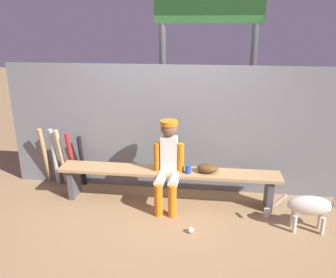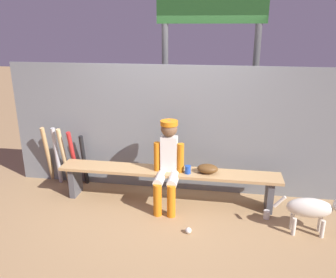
# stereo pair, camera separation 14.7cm
# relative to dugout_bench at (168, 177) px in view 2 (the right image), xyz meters

# --- Properties ---
(ground_plane) EXTENTS (30.00, 30.00, 0.00)m
(ground_plane) POSITION_rel_dugout_bench_xyz_m (0.00, 0.00, -0.38)
(ground_plane) COLOR #9E7A51
(chainlink_fence) EXTENTS (4.87, 0.03, 1.85)m
(chainlink_fence) POSITION_rel_dugout_bench_xyz_m (0.00, 0.44, 0.54)
(chainlink_fence) COLOR slate
(chainlink_fence) RESTS_ON ground_plane
(dugout_bench) EXTENTS (3.03, 0.36, 0.48)m
(dugout_bench) POSITION_rel_dugout_bench_xyz_m (0.00, 0.00, 0.00)
(dugout_bench) COLOR tan
(dugout_bench) RESTS_ON ground_plane
(player_seated) EXTENTS (0.41, 0.55, 1.18)m
(player_seated) POSITION_rel_dugout_bench_xyz_m (0.01, -0.11, 0.27)
(player_seated) COLOR silver
(player_seated) RESTS_ON ground_plane
(baseball_glove) EXTENTS (0.28, 0.20, 0.12)m
(baseball_glove) POSITION_rel_dugout_bench_xyz_m (0.54, 0.00, 0.16)
(baseball_glove) COLOR #593819
(baseball_glove) RESTS_ON dugout_bench
(bat_aluminum_black) EXTENTS (0.08, 0.16, 0.81)m
(bat_aluminum_black) POSITION_rel_dugout_bench_xyz_m (-1.36, 0.34, 0.02)
(bat_aluminum_black) COLOR black
(bat_aluminum_black) RESTS_ON ground_plane
(bat_aluminum_red) EXTENTS (0.07, 0.28, 0.90)m
(bat_aluminum_red) POSITION_rel_dugout_bench_xyz_m (-1.49, 0.27, 0.07)
(bat_aluminum_red) COLOR #B22323
(bat_aluminum_red) RESTS_ON ground_plane
(bat_wood_natural) EXTENTS (0.07, 0.26, 0.93)m
(bat_wood_natural) POSITION_rel_dugout_bench_xyz_m (-1.66, 0.29, 0.08)
(bat_wood_natural) COLOR tan
(bat_wood_natural) RESTS_ON ground_plane
(bat_aluminum_silver) EXTENTS (0.07, 0.16, 0.92)m
(bat_aluminum_silver) POSITION_rel_dugout_bench_xyz_m (-1.78, 0.31, 0.08)
(bat_aluminum_silver) COLOR #B7B7BC
(bat_aluminum_silver) RESTS_ON ground_plane
(bat_wood_tan) EXTENTS (0.10, 0.28, 0.93)m
(bat_wood_tan) POSITION_rel_dugout_bench_xyz_m (-1.95, 0.34, 0.08)
(bat_wood_tan) COLOR tan
(bat_wood_tan) RESTS_ON ground_plane
(baseball) EXTENTS (0.07, 0.07, 0.07)m
(baseball) POSITION_rel_dugout_bench_xyz_m (0.37, -0.73, -0.35)
(baseball) COLOR white
(baseball) RESTS_ON ground_plane
(cup_on_ground) EXTENTS (0.08, 0.08, 0.11)m
(cup_on_ground) POSITION_rel_dugout_bench_xyz_m (1.32, -0.24, -0.33)
(cup_on_ground) COLOR silver
(cup_on_ground) RESTS_ON ground_plane
(cup_on_bench) EXTENTS (0.08, 0.08, 0.11)m
(cup_on_bench) POSITION_rel_dugout_bench_xyz_m (0.28, -0.06, 0.15)
(cup_on_bench) COLOR #1E47AD
(cup_on_bench) RESTS_ON dugout_bench
(scoreboard) EXTENTS (1.89, 0.27, 3.61)m
(scoreboard) POSITION_rel_dugout_bench_xyz_m (0.51, 1.12, 2.10)
(scoreboard) COLOR #3F3F42
(scoreboard) RESTS_ON ground_plane
(dog) EXTENTS (0.84, 0.20, 0.49)m
(dog) POSITION_rel_dugout_bench_xyz_m (1.81, -0.50, -0.05)
(dog) COLOR beige
(dog) RESTS_ON ground_plane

